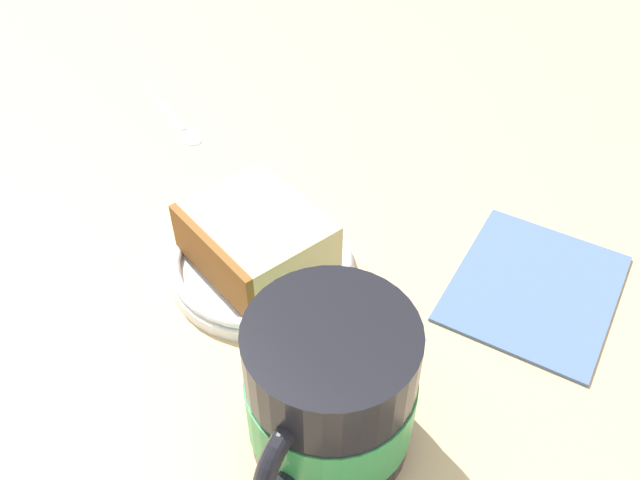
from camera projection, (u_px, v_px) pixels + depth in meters
ground_plane at (348, 258)px, 56.28cm from camera, size 122.19×122.19×2.04cm
small_plate at (262, 262)px, 53.19cm from camera, size 14.45×14.45×1.87cm
cake_slice at (257, 240)px, 51.30cm from camera, size 13.13×13.14×4.87cm
tea_mug at (331, 393)px, 39.85cm from camera, size 10.12×12.45×10.51cm
teaspoon at (181, 124)px, 67.89cm from camera, size 9.26×11.07×0.80cm
folded_napkin at (535, 286)px, 52.21cm from camera, size 16.40×17.55×0.60cm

